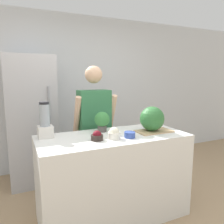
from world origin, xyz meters
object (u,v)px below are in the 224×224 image
(watermelon, at_px, (152,119))
(blender, at_px, (45,123))
(bowl_cream, at_px, (114,134))
(bowl_cherries, at_px, (97,136))
(person, at_px, (94,130))
(refrigerator, at_px, (32,120))
(potted_plant, at_px, (102,120))
(bowl_small_blue, at_px, (130,135))

(watermelon, bearing_deg, blender, 166.92)
(watermelon, height_order, blender, blender)
(bowl_cream, xyz_separation_m, blender, (-0.63, 0.35, 0.10))
(bowl_cherries, distance_m, blender, 0.57)
(person, bearing_deg, bowl_cream, -92.75)
(bowl_cherries, distance_m, bowl_cream, 0.18)
(person, bearing_deg, bowl_cherries, -107.64)
(refrigerator, relative_size, blender, 5.00)
(refrigerator, bearing_deg, person, -45.55)
(person, distance_m, bowl_cream, 0.69)
(bowl_cherries, relative_size, blender, 0.33)
(blender, relative_size, potted_plant, 1.62)
(blender, bearing_deg, potted_plant, -1.82)
(refrigerator, distance_m, person, 1.02)
(bowl_cream, bearing_deg, bowl_cherries, 172.71)
(person, distance_m, watermelon, 0.80)
(refrigerator, relative_size, bowl_small_blue, 16.24)
(blender, bearing_deg, refrigerator, 92.93)
(refrigerator, height_order, bowl_small_blue, refrigerator)
(person, xyz_separation_m, bowl_cherries, (-0.21, -0.66, 0.10))
(watermelon, xyz_separation_m, bowl_small_blue, (-0.35, -0.11, -0.12))
(person, bearing_deg, watermelon, -51.47)
(bowl_cherries, xyz_separation_m, blender, (-0.45, 0.32, 0.11))
(bowl_small_blue, bearing_deg, bowl_cherries, 171.30)
(person, relative_size, potted_plant, 7.41)
(refrigerator, distance_m, bowl_cherries, 1.48)
(refrigerator, distance_m, bowl_cream, 1.57)
(bowl_cherries, bearing_deg, refrigerator, 109.98)
(person, xyz_separation_m, bowl_cream, (-0.03, -0.68, 0.11))
(bowl_cherries, relative_size, potted_plant, 0.53)
(potted_plant, bearing_deg, bowl_small_blue, -64.94)
(bowl_cherries, bearing_deg, bowl_small_blue, -8.70)
(refrigerator, relative_size, bowl_cherries, 15.19)
(person, distance_m, blender, 0.77)
(watermelon, distance_m, bowl_small_blue, 0.39)
(refrigerator, bearing_deg, bowl_small_blue, -59.57)
(watermelon, xyz_separation_m, potted_plant, (-0.52, 0.25, -0.02))
(watermelon, bearing_deg, refrigerator, 131.90)
(bowl_small_blue, distance_m, blender, 0.89)
(refrigerator, xyz_separation_m, bowl_cream, (0.68, -1.41, 0.06))
(bowl_cream, xyz_separation_m, potted_plant, (-0.00, 0.33, 0.08))
(person, height_order, blender, person)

